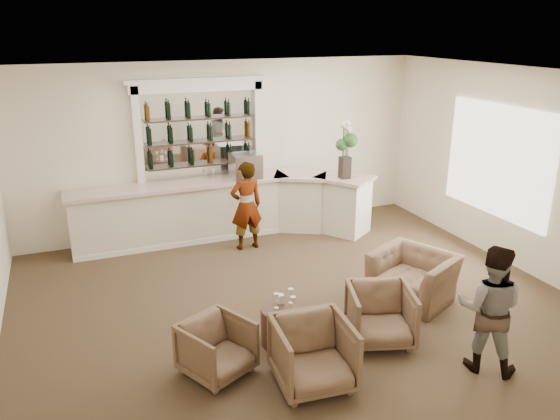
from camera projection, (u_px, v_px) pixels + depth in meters
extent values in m
plane|color=#4E3E27|center=(296.00, 304.00, 8.06)|extent=(8.00, 8.00, 0.00)
cube|color=#F4E6CA|center=(225.00, 147.00, 10.60)|extent=(8.00, 0.04, 3.30)
cube|color=#F4E6CA|center=(520.00, 170.00, 8.94)|extent=(0.04, 7.00, 3.30)
cube|color=silver|center=(299.00, 76.00, 6.99)|extent=(8.00, 7.00, 0.04)
cube|color=white|center=(497.00, 161.00, 9.35)|extent=(0.05, 2.40, 1.90)
cube|color=white|center=(181.00, 213.00, 10.30)|extent=(4.00, 0.70, 1.08)
cube|color=beige|center=(180.00, 184.00, 10.09)|extent=(4.10, 0.82, 0.06)
cube|color=white|center=(300.00, 202.00, 10.92)|extent=(1.12, 1.04, 1.08)
cube|color=beige|center=(301.00, 175.00, 10.72)|extent=(1.27, 1.19, 0.06)
cube|color=white|center=(343.00, 206.00, 10.72)|extent=(1.08, 1.14, 1.08)
cube|color=beige|center=(345.00, 178.00, 10.51)|extent=(1.24, 1.29, 0.06)
cube|color=white|center=(187.00, 243.00, 10.17)|extent=(4.00, 0.06, 0.10)
cube|color=white|center=(199.00, 134.00, 10.31)|extent=(2.15, 0.02, 1.65)
cube|color=white|center=(140.00, 166.00, 10.01)|extent=(0.14, 0.16, 2.90)
cube|color=white|center=(258.00, 155.00, 10.82)|extent=(0.14, 0.16, 2.90)
cube|color=white|center=(198.00, 87.00, 9.96)|extent=(2.52, 0.16, 0.18)
cube|color=white|center=(198.00, 80.00, 9.93)|extent=(2.64, 0.20, 0.08)
cube|color=#302418|center=(202.00, 165.00, 10.39)|extent=(2.05, 0.20, 0.03)
cube|color=#302418|center=(201.00, 142.00, 10.25)|extent=(2.05, 0.20, 0.03)
cube|color=#302418|center=(200.00, 119.00, 10.11)|extent=(2.05, 0.20, 0.03)
cylinder|color=#4A2C20|center=(286.00, 325.00, 7.03)|extent=(0.66, 0.66, 0.50)
imported|color=gray|center=(246.00, 206.00, 9.83)|extent=(0.61, 0.42, 1.64)
imported|color=gray|center=(489.00, 309.00, 6.34)|extent=(0.97, 0.96, 1.58)
imported|color=brown|center=(217.00, 348.00, 6.37)|extent=(0.97, 0.98, 0.67)
imported|color=brown|center=(313.00, 354.00, 6.16)|extent=(0.92, 0.94, 0.79)
imported|color=brown|center=(380.00, 315.00, 7.03)|extent=(1.01, 1.03, 0.75)
imported|color=brown|center=(413.00, 277.00, 8.10)|extent=(1.38, 1.44, 0.73)
cube|color=silver|center=(246.00, 166.00, 10.31)|extent=(0.55, 0.46, 0.48)
cube|color=black|center=(345.00, 167.00, 10.33)|extent=(0.19, 0.19, 0.41)
cube|color=silver|center=(280.00, 299.00, 7.05)|extent=(0.08, 0.08, 0.12)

